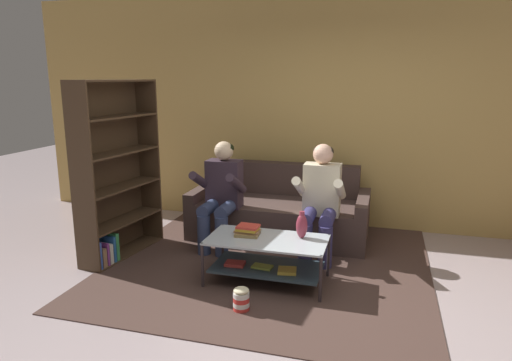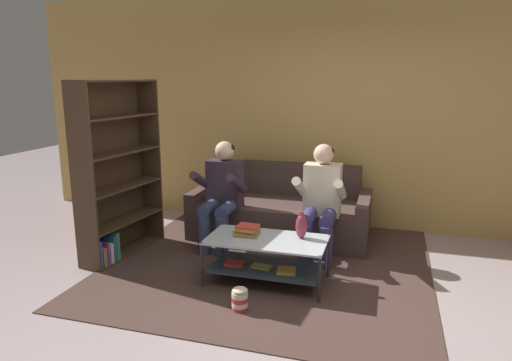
{
  "view_description": "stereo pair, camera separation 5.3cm",
  "coord_description": "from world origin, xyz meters",
  "px_view_note": "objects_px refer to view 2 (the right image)",
  "views": [
    {
      "loc": [
        0.55,
        -3.29,
        1.86
      ],
      "look_at": [
        -0.63,
        0.85,
        0.88
      ],
      "focal_mm": 32.0,
      "sensor_mm": 36.0,
      "label": 1
    },
    {
      "loc": [
        0.6,
        -3.28,
        1.86
      ],
      "look_at": [
        -0.63,
        0.85,
        0.88
      ],
      "focal_mm": 32.0,
      "sensor_mm": 36.0,
      "label": 2
    }
  ],
  "objects_px": {
    "couch": "(281,213)",
    "person_seated_right": "(321,198)",
    "bookshelf": "(114,179)",
    "person_seated_left": "(222,191)",
    "coffee_table": "(266,254)",
    "book_stack": "(247,230)",
    "vase": "(301,226)",
    "popcorn_tub": "(240,299)"
  },
  "relations": [
    {
      "from": "vase",
      "to": "book_stack",
      "type": "xyz_separation_m",
      "value": [
        -0.5,
        -0.06,
        -0.07
      ]
    },
    {
      "from": "coffee_table",
      "to": "popcorn_tub",
      "type": "distance_m",
      "value": 0.6
    },
    {
      "from": "couch",
      "to": "bookshelf",
      "type": "xyz_separation_m",
      "value": [
        -1.55,
        -1.06,
        0.55
      ]
    },
    {
      "from": "vase",
      "to": "book_stack",
      "type": "relative_size",
      "value": 1.07
    },
    {
      "from": "vase",
      "to": "bookshelf",
      "type": "relative_size",
      "value": 0.14
    },
    {
      "from": "couch",
      "to": "popcorn_tub",
      "type": "bearing_deg",
      "value": -86.77
    },
    {
      "from": "person_seated_right",
      "to": "bookshelf",
      "type": "height_order",
      "value": "bookshelf"
    },
    {
      "from": "coffee_table",
      "to": "vase",
      "type": "height_order",
      "value": "vase"
    },
    {
      "from": "couch",
      "to": "vase",
      "type": "bearing_deg",
      "value": -68.42
    },
    {
      "from": "person_seated_left",
      "to": "popcorn_tub",
      "type": "xyz_separation_m",
      "value": [
        0.65,
        -1.32,
        -0.54
      ]
    },
    {
      "from": "person_seated_left",
      "to": "coffee_table",
      "type": "xyz_separation_m",
      "value": [
        0.72,
        -0.75,
        -0.36
      ]
    },
    {
      "from": "person_seated_right",
      "to": "popcorn_tub",
      "type": "xyz_separation_m",
      "value": [
        -0.44,
        -1.32,
        -0.55
      ]
    },
    {
      "from": "bookshelf",
      "to": "popcorn_tub",
      "type": "height_order",
      "value": "bookshelf"
    },
    {
      "from": "vase",
      "to": "popcorn_tub",
      "type": "xyz_separation_m",
      "value": [
        -0.36,
        -0.68,
        -0.44
      ]
    },
    {
      "from": "book_stack",
      "to": "coffee_table",
      "type": "bearing_deg",
      "value": -15.31
    },
    {
      "from": "person_seated_right",
      "to": "book_stack",
      "type": "bearing_deg",
      "value": -129.25
    },
    {
      "from": "bookshelf",
      "to": "person_seated_right",
      "type": "bearing_deg",
      "value": 13.79
    },
    {
      "from": "vase",
      "to": "book_stack",
      "type": "distance_m",
      "value": 0.51
    },
    {
      "from": "coffee_table",
      "to": "bookshelf",
      "type": "relative_size",
      "value": 0.59
    },
    {
      "from": "person_seated_right",
      "to": "popcorn_tub",
      "type": "relative_size",
      "value": 5.9
    },
    {
      "from": "person_seated_left",
      "to": "vase",
      "type": "bearing_deg",
      "value": -32.22
    },
    {
      "from": "vase",
      "to": "popcorn_tub",
      "type": "bearing_deg",
      "value": -118.12
    },
    {
      "from": "couch",
      "to": "person_seated_right",
      "type": "xyz_separation_m",
      "value": [
        0.55,
        -0.55,
        0.37
      ]
    },
    {
      "from": "person_seated_right",
      "to": "vase",
      "type": "relative_size",
      "value": 4.73
    },
    {
      "from": "couch",
      "to": "bookshelf",
      "type": "height_order",
      "value": "bookshelf"
    },
    {
      "from": "person_seated_right",
      "to": "bookshelf",
      "type": "bearing_deg",
      "value": -166.21
    },
    {
      "from": "book_stack",
      "to": "popcorn_tub",
      "type": "distance_m",
      "value": 0.74
    },
    {
      "from": "coffee_table",
      "to": "vase",
      "type": "bearing_deg",
      "value": 20.79
    },
    {
      "from": "person_seated_left",
      "to": "bookshelf",
      "type": "xyz_separation_m",
      "value": [
        -1.01,
        -0.51,
        0.18
      ]
    },
    {
      "from": "vase",
      "to": "book_stack",
      "type": "bearing_deg",
      "value": -173.18
    },
    {
      "from": "coffee_table",
      "to": "vase",
      "type": "xyz_separation_m",
      "value": [
        0.3,
        0.11,
        0.26
      ]
    },
    {
      "from": "popcorn_tub",
      "to": "book_stack",
      "type": "bearing_deg",
      "value": 102.06
    },
    {
      "from": "vase",
      "to": "person_seated_left",
      "type": "bearing_deg",
      "value": 147.78
    },
    {
      "from": "person_seated_left",
      "to": "book_stack",
      "type": "bearing_deg",
      "value": -53.48
    },
    {
      "from": "book_stack",
      "to": "popcorn_tub",
      "type": "height_order",
      "value": "book_stack"
    },
    {
      "from": "person_seated_right",
      "to": "book_stack",
      "type": "distance_m",
      "value": 0.92
    },
    {
      "from": "person_seated_left",
      "to": "coffee_table",
      "type": "bearing_deg",
      "value": -46.47
    },
    {
      "from": "person_seated_left",
      "to": "bookshelf",
      "type": "relative_size",
      "value": 0.64
    },
    {
      "from": "coffee_table",
      "to": "popcorn_tub",
      "type": "bearing_deg",
      "value": -96.52
    },
    {
      "from": "couch",
      "to": "person_seated_right",
      "type": "relative_size",
      "value": 1.72
    },
    {
      "from": "person_seated_left",
      "to": "coffee_table",
      "type": "height_order",
      "value": "person_seated_left"
    },
    {
      "from": "popcorn_tub",
      "to": "couch",
      "type": "bearing_deg",
      "value": 93.23
    }
  ]
}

